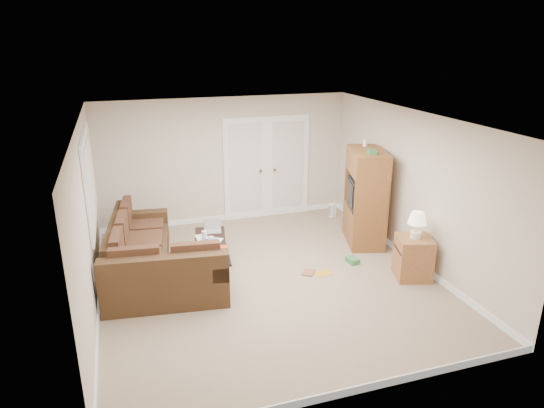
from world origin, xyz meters
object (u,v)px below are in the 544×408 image
object	(u,v)px
sectional_sofa	(150,261)
side_cabinet	(414,254)
coffee_table	(211,248)
tv_armoire	(365,196)

from	to	relation	value
sectional_sofa	side_cabinet	world-z (taller)	side_cabinet
sectional_sofa	side_cabinet	distance (m)	4.07
side_cabinet	coffee_table	bearing A→B (deg)	168.33
sectional_sofa	coffee_table	distance (m)	1.11
tv_armoire	side_cabinet	size ratio (longest dim) A/B	1.70
sectional_sofa	coffee_table	size ratio (longest dim) A/B	2.63
side_cabinet	sectional_sofa	bearing A→B (deg)	-179.48
coffee_table	tv_armoire	xyz separation A→B (m)	(2.83, -0.06, 0.64)
sectional_sofa	coffee_table	world-z (taller)	sectional_sofa
tv_armoire	side_cabinet	bearing A→B (deg)	-71.02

